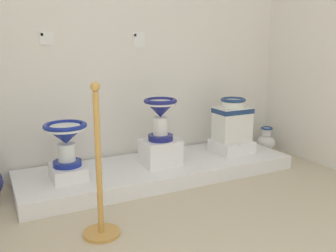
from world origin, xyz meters
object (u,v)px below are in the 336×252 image
at_px(plinth_block_leftmost, 161,152).
at_px(plinth_block_rightmost, 68,172).
at_px(antique_toilet_central_ornate, 232,119).
at_px(stanchion_post_near_left, 100,192).
at_px(antique_toilet_leftmost, 160,113).
at_px(antique_toilet_rightmost, 66,136).
at_px(plinth_block_central_ornate, 231,146).
at_px(decorative_vase_companion, 266,142).
at_px(info_placard_first, 46,38).
at_px(info_placard_second, 139,40).

bearing_deg(plinth_block_leftmost, plinth_block_rightmost, 178.96).
height_order(antique_toilet_central_ornate, stanchion_post_near_left, stanchion_post_near_left).
relative_size(antique_toilet_leftmost, antique_toilet_central_ornate, 0.87).
bearing_deg(antique_toilet_rightmost, stanchion_post_near_left, -87.40).
distance_m(plinth_block_leftmost, plinth_block_central_ornate, 0.89).
bearing_deg(plinth_block_leftmost, antique_toilet_rightmost, 178.96).
distance_m(plinth_block_central_ornate, decorative_vase_companion, 0.65).
bearing_deg(decorative_vase_companion, plinth_block_leftmost, -173.27).
relative_size(antique_toilet_rightmost, info_placard_first, 3.06).
xyz_separation_m(antique_toilet_central_ornate, decorative_vase_companion, (0.63, 0.14, -0.37)).
distance_m(info_placard_second, decorative_vase_companion, 1.97).
distance_m(antique_toilet_rightmost, stanchion_post_near_left, 0.88).
xyz_separation_m(plinth_block_leftmost, antique_toilet_leftmost, (-0.00, 0.00, 0.40)).
relative_size(plinth_block_central_ornate, info_placard_first, 3.08).
bearing_deg(plinth_block_leftmost, antique_toilet_leftmost, 180.00).
height_order(plinth_block_central_ornate, stanchion_post_near_left, stanchion_post_near_left).
xyz_separation_m(info_placard_second, stanchion_post_near_left, (-0.85, -1.31, -1.03)).
bearing_deg(decorative_vase_companion, plinth_block_rightmost, -176.17).
bearing_deg(antique_toilet_leftmost, antique_toilet_rightmost, 178.96).
xyz_separation_m(antique_toilet_leftmost, decorative_vase_companion, (1.52, 0.18, -0.52)).
bearing_deg(stanchion_post_near_left, plinth_block_leftmost, 44.05).
relative_size(antique_toilet_rightmost, stanchion_post_near_left, 0.36).
bearing_deg(antique_toilet_leftmost, plinth_block_rightmost, 178.96).
bearing_deg(info_placard_second, decorative_vase_companion, -10.94).
height_order(plinth_block_leftmost, info_placard_second, info_placard_second).
xyz_separation_m(info_placard_first, stanchion_post_near_left, (0.07, -1.31, -1.04)).
bearing_deg(plinth_block_central_ornate, antique_toilet_leftmost, -177.80).
distance_m(antique_toilet_rightmost, plinth_block_central_ornate, 1.82).
bearing_deg(antique_toilet_leftmost, plinth_block_leftmost, 0.00).
bearing_deg(decorative_vase_companion, antique_toilet_rightmost, -176.17).
height_order(info_placard_second, stanchion_post_near_left, info_placard_second).
bearing_deg(antique_toilet_rightmost, decorative_vase_companion, 3.83).
height_order(antique_toilet_rightmost, plinth_block_central_ornate, antique_toilet_rightmost).
distance_m(plinth_block_rightmost, stanchion_post_near_left, 0.87).
bearing_deg(antique_toilet_rightmost, plinth_block_central_ornate, 0.56).
relative_size(plinth_block_rightmost, decorative_vase_companion, 1.12).
relative_size(plinth_block_leftmost, decorative_vase_companion, 1.12).
bearing_deg(plinth_block_leftmost, antique_toilet_central_ornate, 2.20).
height_order(antique_toilet_central_ornate, decorative_vase_companion, antique_toilet_central_ornate).
distance_m(plinth_block_leftmost, info_placard_second, 1.19).
distance_m(antique_toilet_rightmost, plinth_block_leftmost, 0.94).
bearing_deg(plinth_block_leftmost, info_placard_first, 153.12).
relative_size(plinth_block_leftmost, antique_toilet_central_ornate, 0.76).
bearing_deg(decorative_vase_companion, stanchion_post_near_left, -156.86).
relative_size(antique_toilet_leftmost, plinth_block_central_ornate, 1.06).
relative_size(plinth_block_central_ornate, antique_toilet_central_ornate, 0.82).
bearing_deg(plinth_block_central_ornate, stanchion_post_near_left, -153.53).
bearing_deg(antique_toilet_central_ornate, decorative_vase_companion, 12.96).
height_order(antique_toilet_rightmost, info_placard_second, info_placard_second).
distance_m(antique_toilet_central_ornate, info_placard_first, 2.06).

